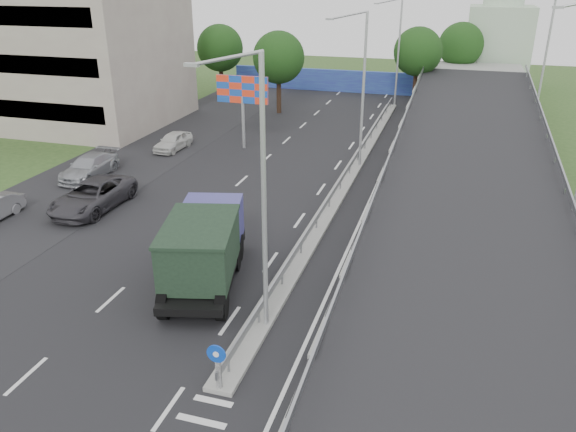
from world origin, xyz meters
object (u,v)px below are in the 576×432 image
at_px(lamp_post_mid, 361,83).
at_px(sign_bollard, 218,366).
at_px(parked_car_c, 93,196).
at_px(dump_truck, 204,246).
at_px(church, 498,40).
at_px(billboard, 242,94).
at_px(lamp_post_far, 397,47).
at_px(lamp_post_near, 258,184).
at_px(parked_car_e, 173,141).
at_px(parked_car_d, 89,167).

bearing_deg(lamp_post_mid, sign_bollard, -90.26).
height_order(lamp_post_mid, parked_car_c, lamp_post_mid).
distance_m(sign_bollard, dump_truck, 7.22).
xyz_separation_m(church, billboard, (-19.00, -32.00, -1.12)).
xyz_separation_m(church, dump_truck, (-13.33, -51.46, -3.55)).
relative_size(sign_bollard, lamp_post_far, 0.17).
bearing_deg(church, lamp_post_near, -100.38).
bearing_deg(sign_bollard, church, 80.19).
bearing_deg(lamp_post_near, sign_bollard, -91.64).
bearing_deg(lamp_post_mid, church, 73.78).
height_order(sign_bollard, church, church).
height_order(billboard, dump_truck, billboard).
height_order(sign_bollard, lamp_post_mid, lamp_post_mid).
xyz_separation_m(lamp_post_far, dump_truck, (-3.44, -37.46, -4.05)).
height_order(lamp_post_mid, parked_car_e, lamp_post_mid).
relative_size(billboard, parked_car_e, 1.40).
relative_size(sign_bollard, parked_car_d, 0.33).
distance_m(sign_bollard, church, 58.84).
relative_size(lamp_post_mid, church, 0.73).
xyz_separation_m(sign_bollard, billboard, (-9.00, 25.83, 3.15)).
height_order(billboard, parked_car_d, billboard).
xyz_separation_m(lamp_post_mid, parked_car_d, (-16.47, -7.14, -5.08)).
relative_size(lamp_post_near, parked_car_e, 2.56).
xyz_separation_m(lamp_post_mid, parked_car_c, (-13.03, -11.73, -5.00)).
relative_size(church, parked_car_d, 2.77).
distance_m(sign_bollard, billboard, 27.53).
distance_m(sign_bollard, lamp_post_mid, 24.30).
relative_size(lamp_post_near, dump_truck, 1.32).
distance_m(lamp_post_far, church, 17.15).
bearing_deg(lamp_post_mid, lamp_post_near, -90.00).
bearing_deg(dump_truck, lamp_post_far, 70.53).
bearing_deg(parked_car_d, lamp_post_near, -38.75).
relative_size(lamp_post_near, lamp_post_mid, 1.00).
distance_m(dump_truck, parked_car_c, 11.22).
relative_size(lamp_post_near, church, 0.73).
bearing_deg(lamp_post_near, church, 79.62).
xyz_separation_m(lamp_post_far, parked_car_c, (-13.03, -31.73, -5.00)).
xyz_separation_m(lamp_post_far, parked_car_d, (-16.47, -27.14, -5.08)).
xyz_separation_m(lamp_post_mid, church, (9.89, 34.00, -0.50)).
distance_m(lamp_post_near, lamp_post_far, 40.00).
distance_m(billboard, dump_truck, 20.42).
xyz_separation_m(lamp_post_near, church, (9.89, 54.00, -0.50)).
bearing_deg(lamp_post_far, parked_car_e, -125.30).
bearing_deg(parked_car_c, lamp_post_near, -31.91).
relative_size(sign_bollard, parked_car_e, 0.42).
height_order(lamp_post_far, billboard, lamp_post_far).
bearing_deg(church, parked_car_d, -122.65).
height_order(lamp_post_near, parked_car_d, lamp_post_near).
xyz_separation_m(billboard, parked_car_e, (-5.01, -1.94, -3.51)).
bearing_deg(parked_car_c, dump_truck, -30.37).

